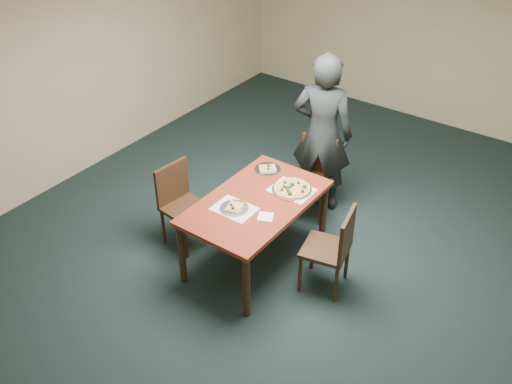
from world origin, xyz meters
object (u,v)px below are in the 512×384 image
Objects in this scene: chair_left at (180,200)px; diner at (322,134)px; chair_far at (315,171)px; slice_plate_far at (268,169)px; pizza_pan at (292,188)px; slice_plate_near at (234,208)px; dining_table at (256,208)px; chair_right at (334,246)px.

chair_left is 1.73m from diner.
chair_far reaches higher than slice_plate_far.
pizza_pan is at bearing -55.29° from chair_left.
chair_left is 0.80m from slice_plate_near.
diner is at bearing -23.23° from chair_left.
slice_plate_near is (-0.09, -0.24, 0.11)m from dining_table.
diner is at bearing -156.37° from chair_right.
pizza_pan is at bearing -23.01° from slice_plate_far.
chair_right is 0.49× the size of diner.
diner reaches higher than chair_left.
slice_plate_near reaches higher than dining_table.
pizza_pan is (-0.64, 0.26, 0.26)m from chair_right.
slice_plate_far is (-1.06, 0.43, 0.25)m from chair_right.
chair_right is at bearing 6.56° from dining_table.
chair_left is at bearing 43.79° from diner.
chair_right is 1.17m from slice_plate_far.
dining_table is 1.65× the size of chair_far.
chair_left is at bearing -130.25° from slice_plate_far.
chair_far reaches higher than pizza_pan.
diner is 0.78m from slice_plate_far.
slice_plate_near is 1.00× the size of slice_plate_far.
pizza_pan is 1.44× the size of slice_plate_far.
diner is 6.66× the size of slice_plate_far.
diner is 4.63× the size of pizza_pan.
chair_far is 1.00× the size of chair_left.
diner is at bearing 72.52° from slice_plate_far.
dining_table is 0.80× the size of diner.
chair_far is 0.49× the size of diner.
pizza_pan reaches higher than dining_table.
dining_table is 0.27m from slice_plate_near.
chair_left is 0.49× the size of diner.
slice_plate_near is (-0.09, -1.49, -0.17)m from diner.
chair_right is 3.25× the size of slice_plate_near.
chair_far reaches higher than dining_table.
pizza_pan is 0.65m from slice_plate_near.
chair_right is at bearing -62.49° from chair_far.
slice_plate_near is (0.75, -0.04, 0.25)m from chair_left.
chair_far is at bearing 85.79° from slice_plate_near.
pizza_pan is at bearing -123.73° from chair_right.
dining_table is 0.59m from slice_plate_far.
pizza_pan reaches higher than slice_plate_near.
chair_far and chair_left have the same top height.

